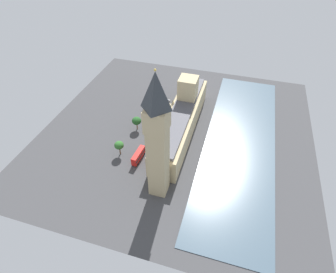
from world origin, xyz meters
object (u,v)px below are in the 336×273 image
at_px(car_silver_opposite_hall, 167,102).
at_px(street_lamp_trailing, 156,93).
at_px(double_decker_bus_midblock, 159,115).
at_px(pedestrian_far_end, 175,105).
at_px(pedestrian_under_trees, 176,100).
at_px(plane_tree_leading, 119,145).
at_px(clock_tower, 158,139).
at_px(pedestrian_corner, 155,144).
at_px(car_blue_kerbside, 158,128).
at_px(parliament_building, 182,118).
at_px(plane_tree_by_river_gate, 137,121).
at_px(double_decker_bus_near_tower, 138,155).

distance_m(car_silver_opposite_hall, street_lamp_trailing, 9.26).
relative_size(double_decker_bus_midblock, pedestrian_far_end, 6.38).
bearing_deg(pedestrian_under_trees, pedestrian_far_end, 136.66).
height_order(car_silver_opposite_hall, plane_tree_leading, plane_tree_leading).
bearing_deg(clock_tower, car_silver_opposite_hall, -76.34).
xyz_separation_m(double_decker_bus_midblock, pedestrian_corner, (-4.72, 20.81, -1.95)).
height_order(clock_tower, car_blue_kerbside, clock_tower).
xyz_separation_m(double_decker_bus_midblock, car_blue_kerbside, (-2.05, 8.73, -1.75)).
height_order(parliament_building, car_blue_kerbside, parliament_building).
xyz_separation_m(parliament_building, plane_tree_by_river_gate, (23.21, 6.80, -2.11)).
bearing_deg(pedestrian_under_trees, car_silver_opposite_hall, 76.53).
relative_size(parliament_building, car_silver_opposite_hall, 15.33).
xyz_separation_m(pedestrian_corner, pedestrian_under_trees, (0.51, -41.03, 0.04)).
bearing_deg(pedestrian_corner, car_blue_kerbside, -2.16).
distance_m(parliament_building, car_blue_kerbside, 14.68).
bearing_deg(plane_tree_by_river_gate, pedestrian_under_trees, -111.96).
height_order(double_decker_bus_near_tower, pedestrian_corner, double_decker_bus_near_tower).
bearing_deg(clock_tower, pedestrian_far_end, -80.65).
height_order(pedestrian_far_end, plane_tree_by_river_gate, plane_tree_by_river_gate).
distance_m(car_blue_kerbside, plane_tree_leading, 26.56).
bearing_deg(parliament_building, plane_tree_by_river_gate, 16.33).
distance_m(pedestrian_far_end, pedestrian_under_trees, 5.97).
bearing_deg(car_blue_kerbside, double_decker_bus_midblock, 103.01).
distance_m(clock_tower, double_decker_bus_near_tower, 34.02).
bearing_deg(pedestrian_under_trees, pedestrian_corner, 127.13).
bearing_deg(plane_tree_leading, parliament_building, -131.70).
height_order(double_decker_bus_near_tower, plane_tree_leading, plane_tree_leading).
bearing_deg(pedestrian_far_end, clock_tower, 66.55).
bearing_deg(street_lamp_trailing, plane_tree_by_river_gate, 89.18).
bearing_deg(car_silver_opposite_hall, double_decker_bus_near_tower, -86.12).
xyz_separation_m(parliament_building, pedestrian_corner, (9.80, 15.85, -6.98)).
bearing_deg(double_decker_bus_midblock, double_decker_bus_near_tower, -87.93).
distance_m(pedestrian_corner, plane_tree_by_river_gate, 16.89).
bearing_deg(street_lamp_trailing, double_decker_bus_near_tower, 99.38).
bearing_deg(clock_tower, car_blue_kerbside, -70.82).
bearing_deg(car_blue_kerbside, pedestrian_far_end, 81.85).
distance_m(pedestrian_under_trees, plane_tree_leading, 54.32).
bearing_deg(clock_tower, double_decker_bus_midblock, -71.90).
height_order(car_blue_kerbside, street_lamp_trailing, street_lamp_trailing).
distance_m(parliament_building, pedestrian_under_trees, 28.09).
bearing_deg(double_decker_bus_midblock, plane_tree_leading, -105.16).
relative_size(car_blue_kerbside, street_lamp_trailing, 0.68).
height_order(clock_tower, double_decker_bus_near_tower, clock_tower).
bearing_deg(pedestrian_corner, car_silver_opposite_hall, -7.27).
xyz_separation_m(pedestrian_far_end, plane_tree_by_river_gate, (13.96, 26.11, 4.81)).
xyz_separation_m(parliament_building, car_silver_opposite_hall, (14.61, -21.57, -6.78)).
xyz_separation_m(pedestrian_under_trees, plane_tree_leading, (13.82, 52.27, 5.17)).
bearing_deg(pedestrian_far_end, plane_tree_by_river_gate, 29.07).
distance_m(double_decker_bus_midblock, pedestrian_corner, 21.43).
distance_m(pedestrian_far_end, street_lamp_trailing, 14.80).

